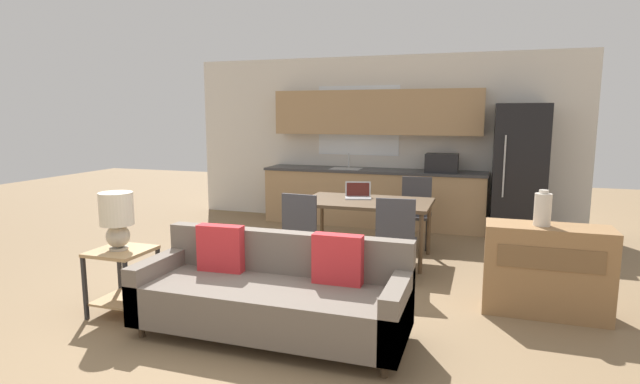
# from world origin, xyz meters

# --- Properties ---
(ground_plane) EXTENTS (20.00, 20.00, 0.00)m
(ground_plane) POSITION_xyz_m (0.00, 0.00, 0.00)
(ground_plane) COLOR #7F6647
(wall_back) EXTENTS (6.40, 0.07, 2.70)m
(wall_back) POSITION_xyz_m (-0.01, 4.63, 1.36)
(wall_back) COLOR silver
(wall_back) RESTS_ON ground_plane
(kitchen_counter) EXTENTS (3.52, 0.65, 2.15)m
(kitchen_counter) POSITION_xyz_m (0.02, 4.33, 0.84)
(kitchen_counter) COLOR tan
(kitchen_counter) RESTS_ON ground_plane
(refrigerator) EXTENTS (0.72, 0.75, 1.92)m
(refrigerator) POSITION_xyz_m (2.17, 4.22, 0.96)
(refrigerator) COLOR black
(refrigerator) RESTS_ON ground_plane
(dining_table) EXTENTS (1.55, 0.94, 0.73)m
(dining_table) POSITION_xyz_m (0.34, 2.40, 0.67)
(dining_table) COLOR brown
(dining_table) RESTS_ON ground_plane
(couch) EXTENTS (2.17, 0.80, 0.84)m
(couch) POSITION_xyz_m (0.13, 0.06, 0.33)
(couch) COLOR #3D2D1E
(couch) RESTS_ON ground_plane
(side_table) EXTENTS (0.48, 0.48, 0.59)m
(side_table) POSITION_xyz_m (-1.32, 0.01, 0.40)
(side_table) COLOR tan
(side_table) RESTS_ON ground_plane
(table_lamp) EXTENTS (0.29, 0.29, 0.51)m
(table_lamp) POSITION_xyz_m (-1.34, 0.01, 0.89)
(table_lamp) COLOR #B2A893
(table_lamp) RESTS_ON side_table
(credenza) EXTENTS (1.05, 0.42, 0.80)m
(credenza) POSITION_xyz_m (2.26, 1.19, 0.40)
(credenza) COLOR olive
(credenza) RESTS_ON ground_plane
(vase) EXTENTS (0.14, 0.14, 0.32)m
(vase) POSITION_xyz_m (2.19, 1.19, 0.95)
(vase) COLOR beige
(vase) RESTS_ON credenza
(dining_chair_near_left) EXTENTS (0.45, 0.45, 0.93)m
(dining_chair_near_left) POSITION_xyz_m (-0.16, 1.52, 0.50)
(dining_chair_near_left) COLOR #38383D
(dining_chair_near_left) RESTS_ON ground_plane
(dining_chair_near_right) EXTENTS (0.46, 0.46, 0.93)m
(dining_chair_near_right) POSITION_xyz_m (0.85, 1.57, 0.50)
(dining_chair_near_right) COLOR #38383D
(dining_chair_near_right) RESTS_ON ground_plane
(dining_chair_far_right) EXTENTS (0.44, 0.44, 0.93)m
(dining_chair_far_right) POSITION_xyz_m (0.84, 3.20, 0.50)
(dining_chair_far_right) COLOR #38383D
(dining_chair_far_right) RESTS_ON ground_plane
(laptop) EXTENTS (0.38, 0.33, 0.20)m
(laptop) POSITION_xyz_m (0.19, 2.55, 0.77)
(laptop) COLOR #B7BABC
(laptop) RESTS_ON dining_table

